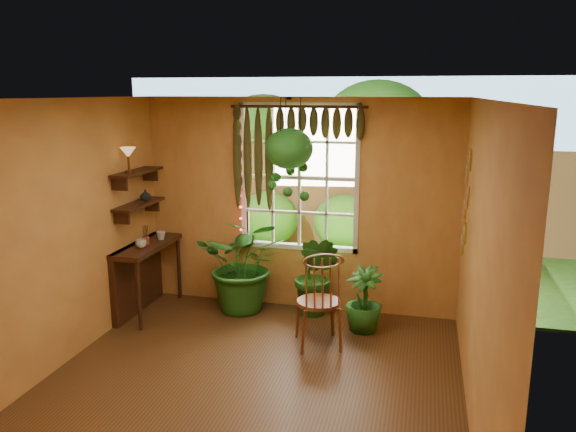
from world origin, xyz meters
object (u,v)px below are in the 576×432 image
counter_ledge (140,270)px  potted_plant_mid (316,275)px  windsor_chair (319,315)px  hanging_basket (289,156)px  potted_plant_left (245,264)px

counter_ledge → potted_plant_mid: bearing=10.2°
counter_ledge → windsor_chair: windsor_chair is taller
windsor_chair → hanging_basket: (-0.55, 0.84, 1.63)m
counter_ledge → potted_plant_mid: size_ratio=1.15×
potted_plant_left → hanging_basket: hanging_basket is taller
counter_ledge → potted_plant_mid: potted_plant_mid is taller
windsor_chair → potted_plant_left: size_ratio=1.03×
hanging_basket → counter_ledge: bearing=-168.5°
windsor_chair → potted_plant_left: 1.41m
potted_plant_left → potted_plant_mid: size_ratio=1.19×
counter_ledge → windsor_chair: bearing=-11.1°
hanging_basket → potted_plant_mid: bearing=3.3°
windsor_chair → potted_plant_left: windsor_chair is taller
potted_plant_mid → hanging_basket: hanging_basket is taller
potted_plant_left → counter_ledge: bearing=-164.7°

